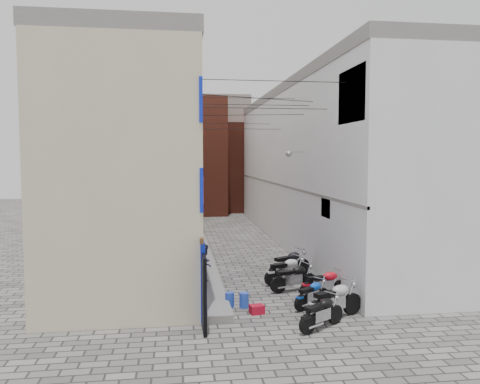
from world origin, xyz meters
name	(u,v)px	position (x,y,z in m)	size (l,w,h in m)	color
ground	(286,321)	(0.00, 0.00, 0.00)	(90.00, 90.00, 0.00)	#504D4B
plinth	(198,242)	(-2.05, 13.00, 0.12)	(0.90, 26.00, 0.25)	slate
building_left	(145,165)	(-4.98, 12.95, 4.50)	(5.10, 27.00, 9.00)	beige
building_right	(318,165)	(5.00, 13.00, 4.51)	(5.94, 26.00, 9.00)	silver
building_far_brick_left	(190,157)	(-2.00, 28.00, 5.00)	(6.00, 6.00, 10.00)	brown
building_far_brick_right	(243,167)	(3.00, 30.00, 4.00)	(5.00, 6.00, 8.00)	brown
building_far_concrete	(208,152)	(0.00, 34.00, 5.50)	(8.00, 5.00, 11.00)	slate
far_shopfront	(216,202)	(0.00, 25.20, 1.20)	(2.00, 0.30, 2.40)	black
overhead_wires	(248,109)	(0.00, 7.64, 7.12)	(5.80, 13.02, 1.32)	black
motorcycle_a	(322,311)	(0.86, -0.77, 0.52)	(0.57, 1.81, 1.05)	black
motorcycle_b	(335,299)	(1.51, 0.00, 0.63)	(0.69, 2.17, 1.26)	#A7A7AC
motorcycle_c	(312,293)	(1.14, 1.16, 0.49)	(0.53, 1.69, 0.98)	#0C45B8
motorcycle_d	(325,282)	(1.90, 2.14, 0.56)	(0.61, 1.92, 1.11)	red
motorcycle_e	(294,276)	(1.02, 3.06, 0.56)	(0.61, 1.93, 1.12)	black
motorcycle_f	(287,269)	(0.99, 4.12, 0.58)	(0.64, 2.01, 1.17)	silver
motorcycle_g	(290,262)	(1.35, 5.07, 0.62)	(0.68, 2.14, 1.24)	black
person_a	(201,248)	(-2.25, 5.92, 1.14)	(0.65, 0.43, 1.79)	brown
person_b	(205,264)	(-2.23, 3.74, 0.98)	(0.71, 0.56, 1.47)	#3A3D57
water_jug_near	(244,300)	(-1.09, 1.44, 0.25)	(0.32, 0.32, 0.49)	blue
water_jug_far	(230,300)	(-1.55, 1.58, 0.24)	(0.31, 0.31, 0.48)	#2546BA
red_crate	(257,309)	(-0.77, 0.79, 0.14)	(0.44, 0.33, 0.27)	#A70B20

